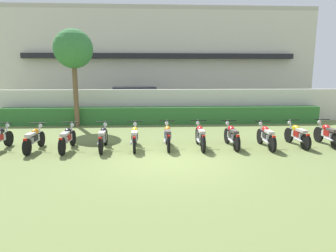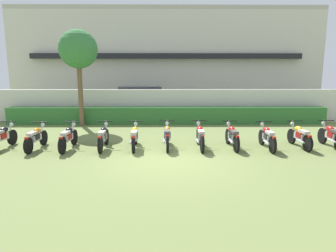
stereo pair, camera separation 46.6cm
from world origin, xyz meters
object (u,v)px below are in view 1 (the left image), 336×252
at_px(motorcycle_in_row_2, 67,138).
at_px(motorcycle_in_row_7, 232,135).
at_px(motorcycle_in_row_4, 135,137).
at_px(motorcycle_in_row_8, 266,136).
at_px(motorcycle_in_row_10, 327,134).
at_px(motorcycle_in_row_1, 34,139).
at_px(motorcycle_in_row_3, 103,137).
at_px(motorcycle_in_row_9, 297,135).
at_px(motorcycle_in_row_6, 200,136).
at_px(motorcycle_in_row_5, 168,136).
at_px(tree_near_inspector, 73,50).
at_px(parked_car, 136,101).

height_order(motorcycle_in_row_2, motorcycle_in_row_7, motorcycle_in_row_2).
bearing_deg(motorcycle_in_row_4, motorcycle_in_row_8, -93.69).
height_order(motorcycle_in_row_2, motorcycle_in_row_10, motorcycle_in_row_10).
relative_size(motorcycle_in_row_2, motorcycle_in_row_7, 1.04).
bearing_deg(motorcycle_in_row_10, motorcycle_in_row_1, 92.36).
height_order(motorcycle_in_row_1, motorcycle_in_row_8, motorcycle_in_row_8).
distance_m(motorcycle_in_row_3, motorcycle_in_row_9, 7.29).
bearing_deg(motorcycle_in_row_6, motorcycle_in_row_5, 87.77).
bearing_deg(motorcycle_in_row_7, motorcycle_in_row_4, 88.61).
relative_size(tree_near_inspector, motorcycle_in_row_3, 2.55).
distance_m(motorcycle_in_row_7, motorcycle_in_row_10, 3.70).
distance_m(parked_car, motorcycle_in_row_8, 10.11).
distance_m(motorcycle_in_row_1, motorcycle_in_row_4, 3.58).
bearing_deg(motorcycle_in_row_9, motorcycle_in_row_10, -93.48).
bearing_deg(motorcycle_in_row_5, motorcycle_in_row_2, 92.58).
bearing_deg(motorcycle_in_row_9, motorcycle_in_row_8, 95.91).
bearing_deg(motorcycle_in_row_10, motorcycle_in_row_2, 92.48).
bearing_deg(tree_near_inspector, motorcycle_in_row_7, -34.43).
relative_size(parked_car, motorcycle_in_row_5, 2.52).
height_order(motorcycle_in_row_2, motorcycle_in_row_4, motorcycle_in_row_2).
relative_size(motorcycle_in_row_3, motorcycle_in_row_4, 1.03).
bearing_deg(motorcycle_in_row_8, motorcycle_in_row_10, -84.73).
height_order(tree_near_inspector, motorcycle_in_row_7, tree_near_inspector).
xyz_separation_m(parked_car, motorcycle_in_row_4, (0.37, -8.47, -0.49)).
xyz_separation_m(motorcycle_in_row_1, motorcycle_in_row_6, (6.01, 0.12, 0.02)).
height_order(motorcycle_in_row_4, motorcycle_in_row_8, motorcycle_in_row_8).
bearing_deg(motorcycle_in_row_4, motorcycle_in_row_7, -91.75).
relative_size(parked_car, motorcycle_in_row_8, 2.52).
distance_m(motorcycle_in_row_4, motorcycle_in_row_6, 2.43).
bearing_deg(parked_car, motorcycle_in_row_10, -54.94).
bearing_deg(motorcycle_in_row_7, motorcycle_in_row_1, 89.73).
bearing_deg(motorcycle_in_row_10, motorcycle_in_row_6, 91.88).
bearing_deg(motorcycle_in_row_8, tree_near_inspector, 60.44).
xyz_separation_m(motorcycle_in_row_2, motorcycle_in_row_10, (9.73, 0.15, 0.01)).
height_order(motorcycle_in_row_8, motorcycle_in_row_9, motorcycle_in_row_8).
xyz_separation_m(parked_car, motorcycle_in_row_1, (-3.21, -8.61, -0.49)).
bearing_deg(motorcycle_in_row_2, motorcycle_in_row_9, -88.21).
height_order(motorcycle_in_row_6, motorcycle_in_row_8, motorcycle_in_row_6).
distance_m(motorcycle_in_row_4, motorcycle_in_row_5, 1.21).
height_order(motorcycle_in_row_2, motorcycle_in_row_6, motorcycle_in_row_6).
distance_m(motorcycle_in_row_1, motorcycle_in_row_2, 1.17).
xyz_separation_m(motorcycle_in_row_2, motorcycle_in_row_6, (4.83, 0.12, 0.01)).
bearing_deg(motorcycle_in_row_1, motorcycle_in_row_10, -88.79).
distance_m(motorcycle_in_row_8, motorcycle_in_row_10, 2.45).
xyz_separation_m(motorcycle_in_row_4, motorcycle_in_row_9, (6.15, 0.02, 0.00)).
bearing_deg(motorcycle_in_row_8, motorcycle_in_row_7, 83.92).
bearing_deg(motorcycle_in_row_5, motorcycle_in_row_3, 92.54).
distance_m(motorcycle_in_row_3, motorcycle_in_row_8, 6.02).
bearing_deg(motorcycle_in_row_6, motorcycle_in_row_8, -93.07).
relative_size(tree_near_inspector, motorcycle_in_row_5, 2.64).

